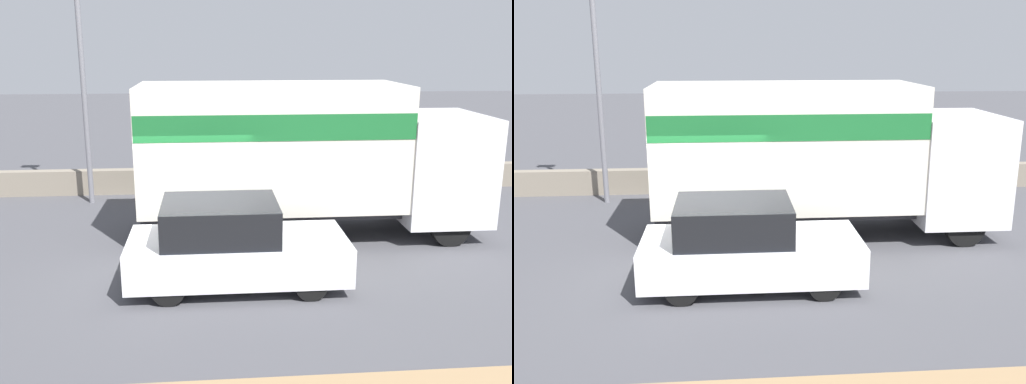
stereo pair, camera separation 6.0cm
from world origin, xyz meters
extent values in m
plane|color=#47474C|center=(0.00, 0.00, 0.00)|extent=(80.00, 80.00, 0.00)
cube|color=gray|center=(0.00, 5.93, 0.36)|extent=(60.00, 0.35, 0.71)
cylinder|color=slate|center=(-2.84, 5.00, 3.74)|extent=(0.14, 0.14, 7.48)
cube|color=silver|center=(5.56, 1.90, 1.55)|extent=(1.89, 2.46, 2.34)
cube|color=black|center=(6.48, 1.90, 2.02)|extent=(0.06, 2.09, 1.03)
cube|color=#2D2D33|center=(1.76, 1.90, 0.63)|extent=(5.70, 1.30, 0.25)
cube|color=silver|center=(1.76, 1.90, 2.08)|extent=(5.70, 2.36, 2.65)
cube|color=#19662D|center=(1.76, 1.90, 2.63)|extent=(5.67, 2.38, 0.53)
cylinder|color=black|center=(5.56, 2.91, 0.42)|extent=(0.84, 0.28, 0.84)
cylinder|color=black|center=(5.56, 0.89, 0.42)|extent=(0.84, 0.28, 0.84)
cylinder|color=black|center=(0.19, 2.91, 0.42)|extent=(0.84, 0.28, 0.84)
cylinder|color=black|center=(0.19, 0.89, 0.42)|extent=(0.84, 0.28, 0.84)
cylinder|color=black|center=(1.33, 2.91, 0.42)|extent=(0.84, 0.28, 0.84)
cylinder|color=black|center=(1.33, 0.89, 0.42)|extent=(0.84, 0.28, 0.84)
cube|color=silver|center=(0.87, -0.80, 0.56)|extent=(3.90, 1.74, 0.69)
cube|color=black|center=(0.56, -0.80, 1.23)|extent=(2.03, 1.60, 0.66)
cylinder|color=black|center=(2.08, -0.05, 0.28)|extent=(0.56, 0.20, 0.56)
cylinder|color=black|center=(2.08, -1.55, 0.28)|extent=(0.56, 0.20, 0.56)
cylinder|color=black|center=(-0.33, -0.05, 0.28)|extent=(0.56, 0.20, 0.56)
cylinder|color=black|center=(-0.33, -1.55, 0.28)|extent=(0.56, 0.20, 0.56)
camera|label=1|loc=(0.39, -10.43, 4.27)|focal=40.00mm
camera|label=2|loc=(0.45, -10.43, 4.27)|focal=40.00mm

